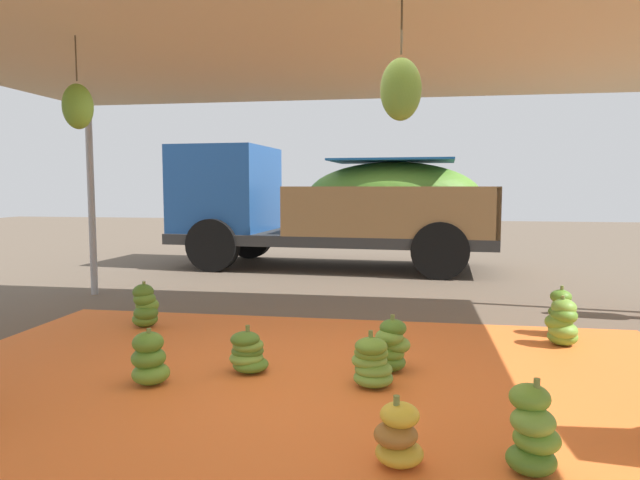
# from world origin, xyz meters

# --- Properties ---
(ground_plane) EXTENTS (40.00, 40.00, 0.00)m
(ground_plane) POSITION_xyz_m (0.00, 3.00, 0.00)
(ground_plane) COLOR brown
(tarp_orange) EXTENTS (6.69, 4.54, 0.01)m
(tarp_orange) POSITION_xyz_m (0.00, 0.00, 0.01)
(tarp_orange) COLOR orange
(tarp_orange) RESTS_ON ground
(tent_canopy) EXTENTS (8.00, 7.00, 2.85)m
(tent_canopy) POSITION_xyz_m (-0.01, -0.09, 2.77)
(tent_canopy) COLOR #9EA0A5
(tent_canopy) RESTS_ON ground
(banana_bunch_1) EXTENTS (0.34, 0.34, 0.41)m
(banana_bunch_1) POSITION_xyz_m (0.81, -1.26, 0.18)
(banana_bunch_1) COLOR gold
(banana_bunch_1) RESTS_ON tarp_orange
(banana_bunch_2) EXTENTS (0.36, 0.38, 0.53)m
(banana_bunch_2) POSITION_xyz_m (2.45, 1.92, 0.24)
(banana_bunch_2) COLOR #6B9E38
(banana_bunch_2) RESTS_ON tarp_orange
(banana_bunch_4) EXTENTS (0.42, 0.42, 0.46)m
(banana_bunch_4) POSITION_xyz_m (-1.21, -0.23, 0.21)
(banana_bunch_4) COLOR #60932D
(banana_bunch_4) RESTS_ON tarp_orange
(banana_bunch_5) EXTENTS (0.42, 0.43, 0.45)m
(banana_bunch_5) POSITION_xyz_m (0.56, 0.03, 0.20)
(banana_bunch_5) COLOR #6B9E38
(banana_bunch_5) RESTS_ON tarp_orange
(banana_bunch_6) EXTENTS (0.40, 0.40, 0.52)m
(banana_bunch_6) POSITION_xyz_m (-2.11, 1.53, 0.24)
(banana_bunch_6) COLOR #518428
(banana_bunch_6) RESTS_ON tarp_orange
(banana_bunch_7) EXTENTS (0.42, 0.46, 0.51)m
(banana_bunch_7) POSITION_xyz_m (2.36, 1.49, 0.23)
(banana_bunch_7) COLOR #60932D
(banana_bunch_7) RESTS_ON tarp_orange
(banana_bunch_8) EXTENTS (0.36, 0.38, 0.54)m
(banana_bunch_8) POSITION_xyz_m (1.55, -1.22, 0.24)
(banana_bunch_8) COLOR #477523
(banana_bunch_8) RESTS_ON tarp_orange
(banana_bunch_9) EXTENTS (0.43, 0.40, 0.49)m
(banana_bunch_9) POSITION_xyz_m (0.70, 0.43, 0.22)
(banana_bunch_9) COLOR #518428
(banana_bunch_9) RESTS_ON tarp_orange
(banana_bunch_10) EXTENTS (0.45, 0.41, 0.41)m
(banana_bunch_10) POSITION_xyz_m (-0.51, 0.20, 0.18)
(banana_bunch_10) COLOR #518428
(banana_bunch_10) RESTS_ON tarp_orange
(cargo_truck_main) EXTENTS (6.30, 2.66, 2.40)m
(cargo_truck_main) POSITION_xyz_m (-0.81, 6.72, 1.27)
(cargo_truck_main) COLOR #2D2D2D
(cargo_truck_main) RESTS_ON ground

